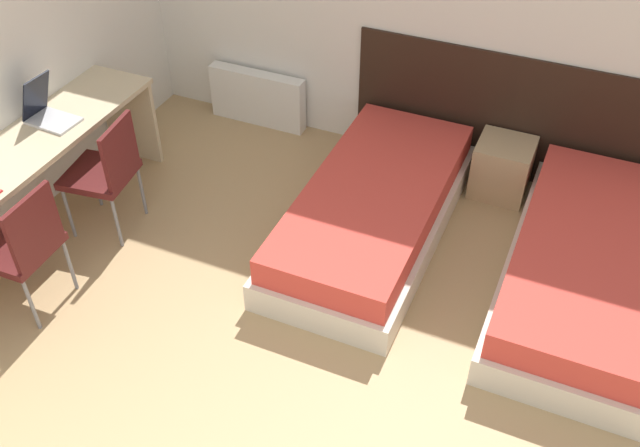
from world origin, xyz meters
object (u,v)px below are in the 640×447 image
(bed_near_window, at_px, (373,210))
(nightstand, at_px, (502,168))
(chair_near_laptop, at_px, (106,169))
(laptop, at_px, (47,112))
(bed_near_door, at_px, (585,267))
(chair_near_notebook, at_px, (22,243))

(bed_near_window, bearing_deg, nightstand, 49.41)
(bed_near_window, distance_m, chair_near_laptop, 1.81)
(laptop, bearing_deg, bed_near_window, 19.31)
(bed_near_door, distance_m, chair_near_notebook, 3.42)
(nightstand, bearing_deg, laptop, -152.98)
(bed_near_window, xyz_separation_m, nightstand, (0.70, 0.82, 0.02))
(chair_near_laptop, relative_size, chair_near_notebook, 1.00)
(bed_near_window, relative_size, laptop, 5.95)
(bed_near_door, bearing_deg, chair_near_laptop, -167.98)
(chair_near_notebook, relative_size, laptop, 2.54)
(bed_near_window, bearing_deg, chair_near_notebook, -138.76)
(bed_near_window, height_order, laptop, laptop)
(chair_near_laptop, distance_m, laptop, 0.53)
(bed_near_door, relative_size, laptop, 5.95)
(bed_near_door, xyz_separation_m, nightstand, (-0.70, 0.82, 0.02))
(bed_near_door, bearing_deg, chair_near_notebook, -154.60)
(bed_near_window, xyz_separation_m, bed_near_door, (1.41, 0.00, 0.00))
(chair_near_laptop, height_order, laptop, laptop)
(bed_near_window, distance_m, bed_near_door, 1.41)
(chair_near_notebook, height_order, laptop, laptop)
(bed_near_window, height_order, bed_near_door, same)
(bed_near_window, height_order, chair_near_laptop, chair_near_laptop)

